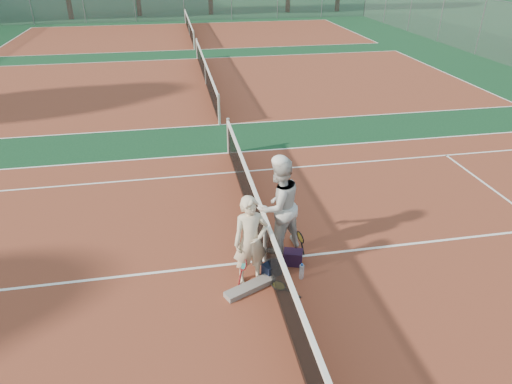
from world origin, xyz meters
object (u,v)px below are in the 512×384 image
(racket_red, at_px, (243,270))
(player_a, at_px, (251,241))
(sports_bag_navy, at_px, (272,269))
(sports_bag_purple, at_px, (293,257))
(water_bottle, at_px, (302,272))
(player_b, at_px, (279,206))
(net_main, at_px, (265,239))
(racket_black_held, at_px, (300,244))
(racket_spare, at_px, (279,286))

(racket_red, bearing_deg, player_a, -1.07)
(sports_bag_navy, relative_size, sports_bag_purple, 0.91)
(racket_red, xyz_separation_m, water_bottle, (1.10, -0.06, -0.15))
(racket_red, bearing_deg, player_b, 25.09)
(player_a, height_order, water_bottle, player_a)
(net_main, relative_size, player_a, 6.22)
(net_main, relative_size, sports_bag_navy, 32.84)
(player_a, relative_size, racket_black_held, 2.99)
(racket_spare, xyz_separation_m, sports_bag_navy, (-0.04, 0.41, 0.09))
(sports_bag_navy, height_order, sports_bag_purple, sports_bag_purple)
(sports_bag_purple, bearing_deg, water_bottle, -84.37)
(player_a, xyz_separation_m, player_b, (0.73, 0.93, 0.13))
(racket_black_held, height_order, sports_bag_purple, racket_black_held)
(player_a, height_order, racket_red, player_a)
(racket_red, relative_size, water_bottle, 1.98)
(net_main, bearing_deg, racket_black_held, 1.34)
(player_a, relative_size, water_bottle, 5.88)
(racket_black_held, bearing_deg, sports_bag_purple, 29.95)
(net_main, height_order, player_a, player_a)
(net_main, xyz_separation_m, racket_red, (-0.53, -0.61, -0.21))
(net_main, xyz_separation_m, player_a, (-0.38, -0.54, 0.37))
(racket_spare, relative_size, sports_bag_navy, 1.79)
(net_main, height_order, racket_spare, net_main)
(player_b, distance_m, water_bottle, 1.38)
(net_main, relative_size, racket_red, 18.47)
(racket_red, xyz_separation_m, racket_spare, (0.62, -0.27, -0.25))
(net_main, distance_m, water_bottle, 0.95)
(net_main, bearing_deg, water_bottle, -49.52)
(racket_red, xyz_separation_m, racket_black_held, (1.25, 0.63, -0.00))
(player_b, relative_size, racket_spare, 3.38)
(sports_bag_navy, distance_m, water_bottle, 0.57)
(net_main, xyz_separation_m, racket_black_held, (0.72, 0.02, -0.21))
(player_a, distance_m, water_bottle, 1.20)
(player_b, bearing_deg, sports_bag_purple, 80.36)
(racket_spare, height_order, sports_bag_navy, sports_bag_navy)
(player_b, bearing_deg, sports_bag_navy, 43.63)
(racket_spare, relative_size, sports_bag_purple, 1.63)
(player_a, bearing_deg, sports_bag_purple, 15.68)
(player_b, bearing_deg, racket_spare, 51.74)
(net_main, distance_m, racket_black_held, 0.75)
(net_main, relative_size, player_b, 5.41)
(net_main, bearing_deg, sports_bag_purple, -20.59)
(net_main, bearing_deg, racket_spare, -84.54)
(racket_spare, bearing_deg, sports_bag_navy, -38.97)
(player_a, relative_size, player_b, 0.87)
(player_a, distance_m, racket_red, 0.61)
(net_main, height_order, sports_bag_navy, net_main)
(sports_bag_navy, bearing_deg, racket_black_held, 35.22)
(player_a, distance_m, sports_bag_purple, 1.21)
(player_a, bearing_deg, player_b, 46.51)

